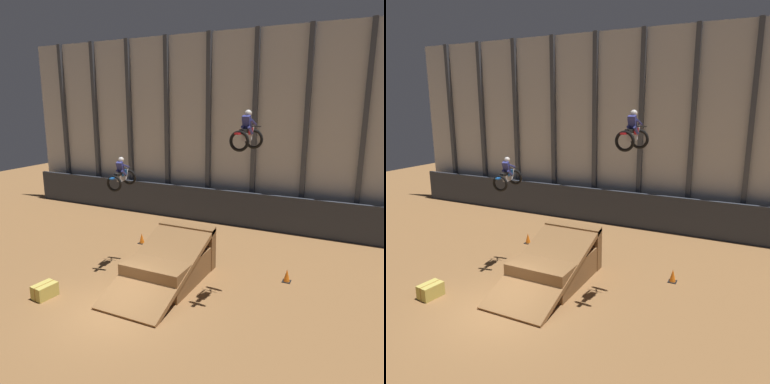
# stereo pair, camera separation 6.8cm
# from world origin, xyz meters

# --- Properties ---
(ground_plane) EXTENTS (60.00, 60.00, 0.00)m
(ground_plane) POSITION_xyz_m (0.00, 0.00, 0.00)
(ground_plane) COLOR olive
(arena_back_wall) EXTENTS (32.00, 0.40, 11.85)m
(arena_back_wall) POSITION_xyz_m (0.00, 12.38, 5.93)
(arena_back_wall) COLOR silver
(arena_back_wall) RESTS_ON ground_plane
(lower_barrier) EXTENTS (31.36, 0.20, 2.23)m
(lower_barrier) POSITION_xyz_m (0.00, 11.48, 1.12)
(lower_barrier) COLOR #2D333D
(lower_barrier) RESTS_ON ground_plane
(dirt_ramp) EXTENTS (2.79, 5.54, 2.14)m
(dirt_ramp) POSITION_xyz_m (0.57, 3.36, 0.71)
(dirt_ramp) COLOR brown
(dirt_ramp) RESTS_ON ground_plane
(rider_bike_left_air) EXTENTS (0.93, 1.79, 1.45)m
(rider_bike_left_air) POSITION_xyz_m (-2.07, 3.56, 4.38)
(rider_bike_left_air) COLOR black
(rider_bike_right_air) EXTENTS (0.84, 1.76, 1.46)m
(rider_bike_right_air) POSITION_xyz_m (4.00, 2.91, 6.51)
(rider_bike_right_air) COLOR black
(traffic_cone_near_ramp) EXTENTS (0.36, 0.36, 0.58)m
(traffic_cone_near_ramp) POSITION_xyz_m (5.30, 5.16, 0.28)
(traffic_cone_near_ramp) COLOR black
(traffic_cone_near_ramp) RESTS_ON ground_plane
(traffic_cone_arena_edge) EXTENTS (0.36, 0.36, 0.58)m
(traffic_cone_arena_edge) POSITION_xyz_m (-2.92, 6.30, 0.28)
(traffic_cone_arena_edge) COLOR black
(traffic_cone_arena_edge) RESTS_ON ground_plane
(hay_bale_trackside) EXTENTS (0.71, 0.97, 0.57)m
(hay_bale_trackside) POSITION_xyz_m (-3.13, -0.39, 0.28)
(hay_bale_trackside) COLOR #CCB751
(hay_bale_trackside) RESTS_ON ground_plane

